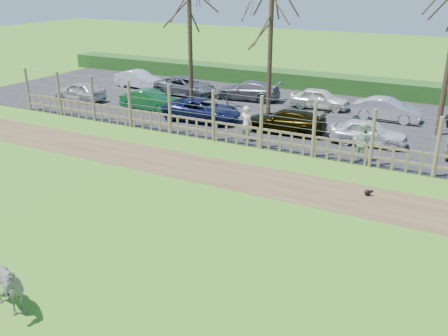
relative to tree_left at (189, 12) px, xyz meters
The scene contains 21 objects.
ground 15.17m from the tree_left, 62.53° to the right, with size 120.00×120.00×0.00m, color #70A532.
dirt_strip 11.74m from the tree_left, 50.91° to the right, with size 34.00×2.80×0.01m, color brown.
asphalt 8.81m from the tree_left, 17.10° to the left, with size 44.00×13.00×0.04m, color #232326.
hedge 12.20m from the tree_left, 54.16° to the left, with size 46.00×2.00×1.10m, color #1E4716.
fence 9.25m from the tree_left, 34.70° to the right, with size 30.16×0.16×2.50m.
tree_left is the anchor object (origin of this frame).
tree_mid 4.67m from the tree_left, 12.53° to the left, with size 4.80×4.80×6.83m.
zebra 19.88m from the tree_left, 71.88° to the right, with size 0.71×1.55×1.31m, color gray.
visitor_a 8.18m from the tree_left, 35.49° to the right, with size 0.63×0.41×1.72m, color beige.
visitor_b 12.62m from the tree_left, 20.12° to the right, with size 0.84×0.65×1.72m, color silver.
crow 15.27m from the tree_left, 31.70° to the right, with size 0.31×0.23×0.25m.
car_0 9.09m from the tree_left, behind, with size 1.42×3.52×1.20m, color beige.
car_1 5.53m from the tree_left, 148.37° to the right, with size 1.27×3.64×1.20m, color #15582B.
car_2 5.57m from the tree_left, 45.18° to the right, with size 1.99×4.32×1.20m, color #14173E.
car_3 8.43m from the tree_left, 14.12° to the right, with size 1.68×4.13×1.20m, color black.
car_4 11.98m from the tree_left, ahead, with size 1.42×3.52×1.20m, color silver.
car_7 8.92m from the tree_left, 151.75° to the left, with size 1.27×3.64×1.20m, color silver.
car_8 6.36m from the tree_left, 127.47° to the left, with size 1.99×4.32×1.20m, color #595862.
car_9 6.55m from the tree_left, 64.29° to the left, with size 1.68×4.13×1.20m, color slate.
car_10 9.14m from the tree_left, 30.18° to the left, with size 1.42×3.52×1.20m, color white.
car_11 12.18m from the tree_left, 16.22° to the left, with size 1.27×3.64×1.20m, color #BBB1BF.
Camera 1 is at (8.79, -12.14, 7.54)m, focal length 40.00 mm.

